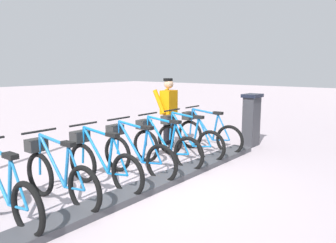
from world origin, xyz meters
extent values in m
plane|color=#BFAEB5|center=(0.00, 0.00, 0.00)|extent=(60.00, 60.00, 0.00)
cube|color=#47474C|center=(0.00, 0.00, 0.05)|extent=(0.44, 6.22, 0.10)
cube|color=#38383D|center=(0.05, -3.64, 0.60)|extent=(0.28, 0.44, 1.20)
cube|color=#194C8C|center=(0.20, -3.64, 0.95)|extent=(0.03, 0.30, 0.40)
cube|color=black|center=(0.05, -3.64, 1.24)|extent=(0.36, 0.52, 0.08)
torus|color=black|center=(0.03, -2.52, 0.33)|extent=(0.67, 0.08, 0.67)
torus|color=black|center=(1.07, -2.50, 0.33)|extent=(0.67, 0.08, 0.67)
cylinder|color=#1E6FB7|center=(0.73, -2.51, 0.61)|extent=(0.60, 0.05, 0.70)
cylinder|color=#1E6FB7|center=(0.39, -2.51, 0.58)|extent=(0.16, 0.05, 0.61)
cylinder|color=#1E6FB7|center=(0.67, -2.51, 0.92)|extent=(0.69, 0.05, 0.11)
cylinder|color=#1E6FB7|center=(0.24, -2.52, 0.31)|extent=(0.43, 0.04, 0.09)
cylinder|color=#1E6FB7|center=(0.18, -2.52, 0.61)|extent=(0.33, 0.04, 0.56)
cylinder|color=#1E6FB7|center=(1.04, -2.50, 0.64)|extent=(0.10, 0.04, 0.62)
cube|color=black|center=(0.33, -2.51, 0.91)|extent=(0.22, 0.10, 0.06)
cylinder|color=black|center=(1.01, -2.50, 1.00)|extent=(0.04, 0.54, 0.03)
cube|color=#2D2D2D|center=(1.12, -2.50, 0.78)|extent=(0.20, 0.28, 0.18)
torus|color=black|center=(0.03, -1.74, 0.33)|extent=(0.67, 0.08, 0.67)
torus|color=black|center=(1.07, -1.73, 0.33)|extent=(0.67, 0.08, 0.67)
cylinder|color=#1874BD|center=(0.73, -1.73, 0.61)|extent=(0.60, 0.05, 0.70)
cylinder|color=#1874BD|center=(0.39, -1.74, 0.58)|extent=(0.16, 0.05, 0.61)
cylinder|color=#1874BD|center=(0.67, -1.74, 0.92)|extent=(0.69, 0.05, 0.11)
cylinder|color=#1874BD|center=(0.24, -1.74, 0.31)|extent=(0.43, 0.04, 0.09)
cylinder|color=#1874BD|center=(0.18, -1.74, 0.61)|extent=(0.33, 0.04, 0.56)
cylinder|color=#1874BD|center=(1.04, -1.73, 0.64)|extent=(0.10, 0.04, 0.62)
cube|color=black|center=(0.33, -1.74, 0.91)|extent=(0.22, 0.10, 0.06)
cylinder|color=black|center=(1.01, -1.73, 1.00)|extent=(0.04, 0.54, 0.03)
cube|color=#2D2D2D|center=(1.12, -1.73, 0.78)|extent=(0.20, 0.28, 0.18)
torus|color=black|center=(0.03, -0.97, 0.33)|extent=(0.67, 0.08, 0.67)
torus|color=black|center=(1.07, -0.95, 0.33)|extent=(0.67, 0.08, 0.67)
cylinder|color=#1377C6|center=(0.73, -0.96, 0.61)|extent=(0.60, 0.05, 0.70)
cylinder|color=#1377C6|center=(0.39, -0.96, 0.58)|extent=(0.16, 0.05, 0.61)
cylinder|color=#1377C6|center=(0.67, -0.96, 0.92)|extent=(0.69, 0.05, 0.11)
cylinder|color=#1377C6|center=(0.24, -0.97, 0.31)|extent=(0.43, 0.04, 0.09)
cylinder|color=#1377C6|center=(0.18, -0.97, 0.61)|extent=(0.33, 0.04, 0.56)
cylinder|color=#1377C6|center=(1.04, -0.96, 0.64)|extent=(0.10, 0.04, 0.62)
cube|color=black|center=(0.33, -0.97, 0.91)|extent=(0.22, 0.10, 0.06)
cylinder|color=black|center=(1.01, -0.96, 1.00)|extent=(0.04, 0.54, 0.03)
cube|color=#2D2D2D|center=(1.12, -0.95, 0.78)|extent=(0.20, 0.28, 0.18)
torus|color=black|center=(0.03, -0.19, 0.33)|extent=(0.67, 0.08, 0.67)
torus|color=black|center=(1.07, -0.18, 0.33)|extent=(0.67, 0.08, 0.67)
cylinder|color=blue|center=(0.73, -0.18, 0.61)|extent=(0.60, 0.05, 0.70)
cylinder|color=blue|center=(0.39, -0.19, 0.58)|extent=(0.16, 0.05, 0.61)
cylinder|color=blue|center=(0.67, -0.19, 0.92)|extent=(0.69, 0.05, 0.11)
cylinder|color=blue|center=(0.24, -0.19, 0.31)|extent=(0.43, 0.04, 0.09)
cylinder|color=blue|center=(0.18, -0.19, 0.61)|extent=(0.33, 0.04, 0.56)
cylinder|color=blue|center=(1.04, -0.18, 0.64)|extent=(0.10, 0.04, 0.62)
cube|color=black|center=(0.33, -0.19, 0.91)|extent=(0.22, 0.10, 0.06)
cylinder|color=black|center=(1.01, -0.18, 1.00)|extent=(0.04, 0.54, 0.03)
cube|color=#2D2D2D|center=(1.12, -0.18, 0.78)|extent=(0.20, 0.28, 0.18)
torus|color=black|center=(0.03, 0.58, 0.33)|extent=(0.67, 0.08, 0.67)
torus|color=black|center=(1.07, 0.59, 0.33)|extent=(0.67, 0.08, 0.67)
cylinder|color=#1272B8|center=(0.73, 0.59, 0.61)|extent=(0.60, 0.05, 0.70)
cylinder|color=#1272B8|center=(0.39, 0.59, 0.58)|extent=(0.16, 0.05, 0.61)
cylinder|color=#1272B8|center=(0.67, 0.59, 0.92)|extent=(0.69, 0.05, 0.11)
cylinder|color=#1272B8|center=(0.24, 0.58, 0.31)|extent=(0.43, 0.04, 0.09)
cylinder|color=#1272B8|center=(0.18, 0.58, 0.61)|extent=(0.33, 0.04, 0.56)
cylinder|color=#1272B8|center=(1.04, 0.59, 0.64)|extent=(0.10, 0.04, 0.62)
cube|color=black|center=(0.33, 0.58, 0.91)|extent=(0.22, 0.10, 0.06)
cylinder|color=black|center=(1.01, 0.59, 1.00)|extent=(0.04, 0.54, 0.03)
cube|color=#2D2D2D|center=(1.12, 0.60, 0.78)|extent=(0.20, 0.28, 0.18)
torus|color=black|center=(0.03, 1.35, 0.33)|extent=(0.67, 0.08, 0.67)
torus|color=black|center=(1.07, 1.37, 0.33)|extent=(0.67, 0.08, 0.67)
cylinder|color=#1F75B9|center=(0.73, 1.36, 0.61)|extent=(0.60, 0.05, 0.70)
cylinder|color=#1F75B9|center=(0.39, 1.36, 0.58)|extent=(0.16, 0.05, 0.61)
cylinder|color=#1F75B9|center=(0.67, 1.36, 0.92)|extent=(0.69, 0.05, 0.11)
cylinder|color=#1F75B9|center=(0.24, 1.36, 0.31)|extent=(0.43, 0.04, 0.09)
cylinder|color=#1F75B9|center=(0.18, 1.36, 0.61)|extent=(0.33, 0.04, 0.56)
cylinder|color=#1F75B9|center=(1.04, 1.37, 0.64)|extent=(0.10, 0.04, 0.62)
cube|color=black|center=(0.33, 1.36, 0.91)|extent=(0.22, 0.10, 0.06)
cylinder|color=black|center=(1.01, 1.37, 1.00)|extent=(0.04, 0.54, 0.03)
cube|color=#2D2D2D|center=(1.12, 1.37, 0.78)|extent=(0.20, 0.28, 0.18)
torus|color=black|center=(0.03, 2.13, 0.33)|extent=(0.67, 0.08, 0.67)
cylinder|color=#1E79B8|center=(0.39, 2.13, 0.58)|extent=(0.16, 0.05, 0.61)
cylinder|color=#1E79B8|center=(0.24, 2.13, 0.31)|extent=(0.43, 0.04, 0.09)
cylinder|color=#1E79B8|center=(0.18, 2.13, 0.61)|extent=(0.33, 0.04, 0.56)
cube|color=black|center=(0.33, 2.13, 0.91)|extent=(0.22, 0.10, 0.06)
cube|color=white|center=(1.55, -2.11, 0.05)|extent=(0.27, 0.14, 0.10)
cube|color=white|center=(1.46, -2.34, 0.05)|extent=(0.27, 0.14, 0.10)
cylinder|color=black|center=(1.49, -2.13, 0.43)|extent=(0.15, 0.15, 0.82)
cylinder|color=black|center=(1.52, -2.33, 0.43)|extent=(0.15, 0.15, 0.82)
cube|color=orange|center=(1.51, -2.23, 1.10)|extent=(0.31, 0.43, 0.56)
cylinder|color=orange|center=(1.57, -1.96, 1.13)|extent=(0.35, 0.14, 0.57)
cylinder|color=orange|center=(1.64, -2.47, 1.13)|extent=(0.35, 0.14, 0.57)
sphere|color=tan|center=(1.51, -2.23, 1.53)|extent=(0.22, 0.22, 0.22)
cylinder|color=black|center=(1.53, -2.22, 1.63)|extent=(0.22, 0.22, 0.06)
camera|label=1|loc=(-3.40, 3.87, 1.91)|focal=35.53mm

